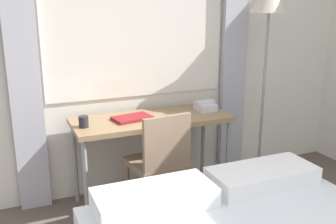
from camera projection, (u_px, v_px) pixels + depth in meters
The scene contains 7 objects.
wall_back_with_window at pixel (130, 37), 3.30m from camera, with size 5.37×0.13×2.70m.
desk at pixel (152, 125), 3.20m from camera, with size 1.28×0.52×0.74m.
desk_chair at pixel (160, 159), 2.98m from camera, with size 0.44×0.44×0.86m.
standing_lamp at pixel (268, 21), 3.30m from camera, with size 0.33×0.33×1.79m.
telephone at pixel (205, 106), 3.37m from camera, with size 0.17×0.18×0.09m.
book at pixel (132, 118), 3.12m from camera, with size 0.33×0.24×0.02m.
mug at pixel (84, 122), 2.92m from camera, with size 0.07×0.07×0.09m.
Camera 1 is at (-1.00, -0.45, 1.64)m, focal length 42.00 mm.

